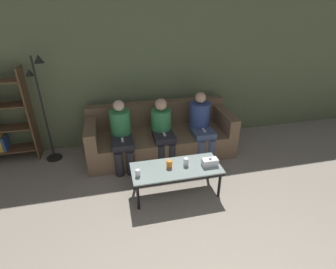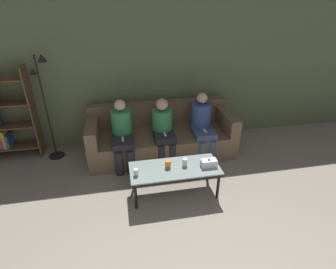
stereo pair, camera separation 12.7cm
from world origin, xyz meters
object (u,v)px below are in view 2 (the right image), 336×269
couch (161,136)px  bookshelf (1,117)px  cup_far_center (185,162)px  cup_near_left (168,164)px  cup_near_right (136,172)px  seated_person_mid_left (163,128)px  coffee_table (175,170)px  standing_lamp (45,98)px  seated_person_mid_right (202,123)px  tissue_box (209,163)px  seated_person_left_end (122,132)px

couch → bookshelf: (-2.64, 0.32, 0.46)m
cup_far_center → bookshelf: bookshelf is taller
cup_near_left → cup_near_right: size_ratio=1.12×
cup_near_left → seated_person_mid_left: (0.11, 0.96, 0.08)m
coffee_table → cup_near_right: bearing=-172.6°
standing_lamp → seated_person_mid_right: bearing=-8.6°
tissue_box → seated_person_left_end: size_ratio=0.20×
tissue_box → seated_person_left_end: bearing=138.3°
cup_far_center → cup_near_left: bearing=178.1°
couch → cup_far_center: bearing=-83.6°
bookshelf → seated_person_left_end: bookshelf is taller
couch → standing_lamp: standing_lamp is taller
coffee_table → cup_near_right: (-0.54, -0.07, 0.09)m
cup_near_left → seated_person_mid_right: size_ratio=0.10×
cup_near_left → seated_person_mid_left: size_ratio=0.10×
seated_person_left_end → bookshelf: bearing=164.2°
cup_near_left → cup_near_right: bearing=-167.2°
cup_near_left → bookshelf: size_ratio=0.07×
cup_near_left → bookshelf: (-2.53, 1.49, 0.28)m
cup_far_center → seated_person_left_end: (-0.82, 0.95, 0.09)m
bookshelf → seated_person_mid_left: bearing=-11.4°
cup_near_right → couch: bearing=66.4°
couch → coffee_table: 1.20m
cup_near_right → cup_far_center: cup_far_center is taller
bookshelf → seated_person_left_end: 2.04m
bookshelf → tissue_box: bearing=-26.9°
coffee_table → bookshelf: (-2.62, 1.52, 0.37)m
bookshelf → standing_lamp: 0.86m
standing_lamp → seated_person_mid_right: size_ratio=1.60×
cup_near_right → seated_person_mid_right: size_ratio=0.08×
seated_person_mid_left → cup_near_right: bearing=-117.6°
tissue_box → standing_lamp: 2.79m
cup_near_left → cup_far_center: bearing=-1.9°
seated_person_left_end → seated_person_mid_right: (1.37, 0.03, 0.02)m
standing_lamp → seated_person_mid_right: standing_lamp is taller
cup_near_right → cup_far_center: 0.69m
bookshelf → seated_person_left_end: (1.95, -0.55, -0.19)m
cup_far_center → bookshelf: 3.16m
seated_person_mid_right → bookshelf: bearing=171.0°
coffee_table → cup_near_left: (-0.09, 0.03, 0.10)m
cup_far_center → bookshelf: size_ratio=0.07×
seated_person_mid_left → seated_person_mid_right: (0.69, 0.01, 0.03)m
cup_near_right → seated_person_mid_right: 1.64m
coffee_table → tissue_box: (0.47, -0.05, 0.09)m
cup_far_center → seated_person_mid_left: 0.98m
cup_far_center → seated_person_mid_right: seated_person_mid_right is taller
cup_near_right → seated_person_mid_left: size_ratio=0.09×
cup_near_right → seated_person_mid_right: seated_person_mid_right is taller
seated_person_left_end → cup_far_center: bearing=-49.1°
couch → cup_near_right: (-0.55, -1.27, 0.18)m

